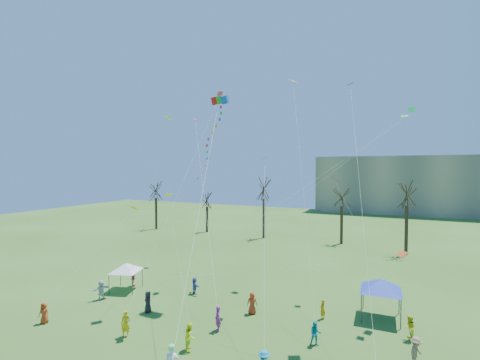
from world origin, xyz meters
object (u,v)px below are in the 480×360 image
at_px(big_box_kite, 212,144).
at_px(canopy_tent_blue, 381,285).
at_px(distant_building, 439,185).
at_px(canopy_tent_white, 126,267).

distance_m(big_box_kite, canopy_tent_blue, 18.00).
relative_size(distant_building, canopy_tent_white, 17.83).
distance_m(distant_building, big_box_kite, 77.33).
xyz_separation_m(big_box_kite, canopy_tent_white, (-8.88, -1.37, -11.73)).
bearing_deg(canopy_tent_white, distant_building, 65.34).
bearing_deg(big_box_kite, canopy_tent_blue, 9.71).
bearing_deg(canopy_tent_blue, canopy_tent_white, -170.66).
bearing_deg(canopy_tent_blue, big_box_kite, -170.29).
bearing_deg(big_box_kite, distant_building, 70.93).
relative_size(canopy_tent_white, canopy_tent_blue, 0.80).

